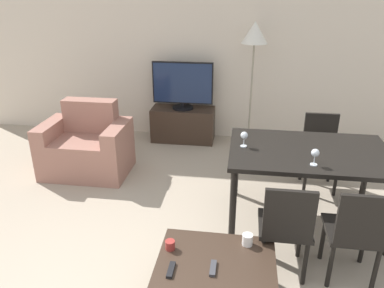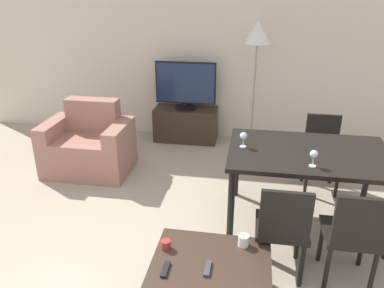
{
  "view_description": "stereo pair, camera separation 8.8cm",
  "coord_description": "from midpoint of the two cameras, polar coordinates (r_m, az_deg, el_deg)",
  "views": [
    {
      "loc": [
        0.73,
        -1.59,
        2.15
      ],
      "look_at": [
        0.23,
        1.89,
        0.65
      ],
      "focal_mm": 35.0,
      "sensor_mm": 36.0,
      "label": 1
    },
    {
      "loc": [
        0.82,
        -1.57,
        2.15
      ],
      "look_at": [
        0.23,
        1.89,
        0.65
      ],
      "focal_mm": 35.0,
      "sensor_mm": 36.0,
      "label": 2
    }
  ],
  "objects": [
    {
      "name": "dining_chair_near",
      "position": [
        2.98,
        14.47,
        -12.08
      ],
      "size": [
        0.4,
        0.4,
        0.83
      ],
      "color": "black",
      "rests_on": "ground_plane"
    },
    {
      "name": "remote_secondary",
      "position": [
        2.68,
        -3.08,
        -18.55
      ],
      "size": [
        0.04,
        0.15,
        0.02
      ],
      "color": "black",
      "rests_on": "coffee_table"
    },
    {
      "name": "dining_chair_near_right",
      "position": [
        3.08,
        24.14,
        -12.33
      ],
      "size": [
        0.4,
        0.4,
        0.83
      ],
      "color": "black",
      "rests_on": "ground_plane"
    },
    {
      "name": "wine_glass_left",
      "position": [
        3.47,
        8.56,
        1.09
      ],
      "size": [
        0.07,
        0.07,
        0.15
      ],
      "color": "silver",
      "rests_on": "dining_table"
    },
    {
      "name": "dining_chair_far",
      "position": [
        4.43,
        19.71,
        -0.67
      ],
      "size": [
        0.4,
        0.4,
        0.83
      ],
      "color": "black",
      "rests_on": "ground_plane"
    },
    {
      "name": "wall_back",
      "position": [
        5.51,
        1.47,
        14.75
      ],
      "size": [
        6.9,
        0.06,
        2.7
      ],
      "color": "beige",
      "rests_on": "ground_plane"
    },
    {
      "name": "floor_lamp",
      "position": [
        5.01,
        10.45,
        15.39
      ],
      "size": [
        0.34,
        0.34,
        1.73
      ],
      "color": "gray",
      "rests_on": "ground_plane"
    },
    {
      "name": "dining_table",
      "position": [
        3.59,
        18.04,
        -2.24
      ],
      "size": [
        1.45,
        0.96,
        0.76
      ],
      "color": "black",
      "rests_on": "ground_plane"
    },
    {
      "name": "tv",
      "position": [
        5.37,
        -0.51,
        8.88
      ],
      "size": [
        0.86,
        0.3,
        0.67
      ],
      "color": "black",
      "rests_on": "tv_stand"
    },
    {
      "name": "armchair",
      "position": [
        4.75,
        -14.92,
        -0.4
      ],
      "size": [
        1.01,
        0.69,
        0.86
      ],
      "color": "#9E6B5B",
      "rests_on": "ground_plane"
    },
    {
      "name": "tv_stand",
      "position": [
        5.54,
        -0.48,
        3.02
      ],
      "size": [
        0.91,
        0.4,
        0.49
      ],
      "color": "#38281E",
      "rests_on": "ground_plane"
    },
    {
      "name": "cup_colored_far",
      "position": [
        2.89,
        8.73,
        -14.33
      ],
      "size": [
        0.08,
        0.08,
        0.09
      ],
      "color": "white",
      "rests_on": "coffee_table"
    },
    {
      "name": "coffee_table",
      "position": [
        2.78,
        3.87,
        -18.16
      ],
      "size": [
        0.83,
        0.66,
        0.36
      ],
      "color": "#38281E",
      "rests_on": "ground_plane"
    },
    {
      "name": "wine_glass_center",
      "position": [
        3.24,
        18.82,
        -1.63
      ],
      "size": [
        0.07,
        0.07,
        0.15
      ],
      "color": "silver",
      "rests_on": "dining_table"
    },
    {
      "name": "remote_primary",
      "position": [
        2.69,
        3.37,
        -18.42
      ],
      "size": [
        0.04,
        0.15,
        0.02
      ],
      "color": "#38383D",
      "rests_on": "coffee_table"
    },
    {
      "name": "cup_white_near",
      "position": [
        2.84,
        -3.11,
        -15.06
      ],
      "size": [
        0.07,
        0.07,
        0.07
      ],
      "color": "maroon",
      "rests_on": "coffee_table"
    }
  ]
}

